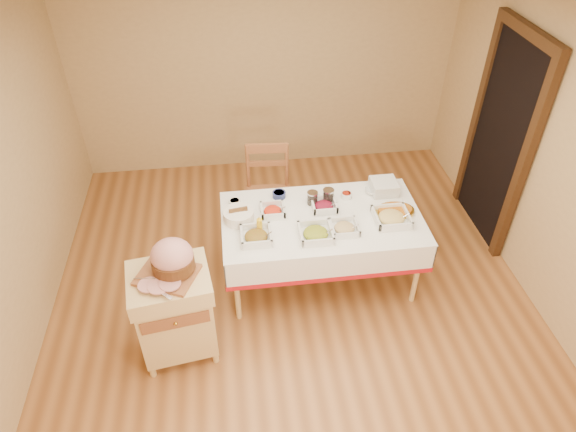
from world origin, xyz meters
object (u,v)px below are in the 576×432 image
at_px(dining_chair, 268,194).
at_px(preserve_jar_right, 328,196).
at_px(bread_basket, 239,216).
at_px(dining_table, 321,231).
at_px(butcher_cart, 174,310).
at_px(brass_platter, 395,211).
at_px(ham_on_board, 172,260).
at_px(mustard_bottle, 259,224).
at_px(plate_stack, 384,187).
at_px(preserve_jar_left, 312,199).

bearing_deg(dining_chair, preserve_jar_right, -43.77).
bearing_deg(dining_chair, bread_basket, -116.06).
xyz_separation_m(dining_table, butcher_cart, (-1.33, -0.70, -0.10)).
bearing_deg(butcher_cart, brass_platter, 18.85).
relative_size(bread_basket, brass_platter, 0.77).
bearing_deg(ham_on_board, mustard_bottle, 38.30).
height_order(butcher_cart, dining_chair, dining_chair).
xyz_separation_m(preserve_jar_right, bread_basket, (-0.85, -0.17, -0.01)).
bearing_deg(brass_platter, plate_stack, 92.57).
bearing_deg(preserve_jar_right, dining_chair, 136.23).
distance_m(dining_chair, ham_on_board, 1.71).
relative_size(ham_on_board, preserve_jar_right, 3.37).
bearing_deg(butcher_cart, preserve_jar_left, 35.81).
xyz_separation_m(dining_table, plate_stack, (0.66, 0.32, 0.22)).
distance_m(preserve_jar_left, plate_stack, 0.72).
xyz_separation_m(preserve_jar_right, mustard_bottle, (-0.68, -0.34, 0.01)).
distance_m(dining_chair, brass_platter, 1.35).
xyz_separation_m(butcher_cart, brass_platter, (2.00, 0.68, 0.28)).
bearing_deg(butcher_cart, bread_basket, 52.80).
height_order(mustard_bottle, bread_basket, mustard_bottle).
distance_m(ham_on_board, brass_platter, 2.07).
distance_m(bread_basket, brass_platter, 1.43).
bearing_deg(plate_stack, dining_table, -154.40).
bearing_deg(plate_stack, dining_chair, 159.14).
bearing_deg(preserve_jar_right, bread_basket, -168.74).
xyz_separation_m(butcher_cart, ham_on_board, (0.05, 0.04, 0.51)).
distance_m(butcher_cart, preserve_jar_left, 1.60).
bearing_deg(bread_basket, plate_stack, 10.31).
xyz_separation_m(ham_on_board, plate_stack, (1.94, 0.98, -0.19)).
bearing_deg(ham_on_board, preserve_jar_right, 32.95).
relative_size(preserve_jar_left, plate_stack, 0.53).
relative_size(dining_table, butcher_cart, 2.06).
xyz_separation_m(butcher_cart, plate_stack, (1.99, 1.02, 0.32)).
bearing_deg(mustard_bottle, dining_table, 10.76).
relative_size(butcher_cart, brass_platter, 2.43).
distance_m(dining_table, butcher_cart, 1.51).
relative_size(dining_chair, preserve_jar_left, 8.06).
bearing_deg(preserve_jar_left, preserve_jar_right, 4.17).
height_order(dining_chair, plate_stack, dining_chair).
xyz_separation_m(ham_on_board, mustard_bottle, (0.71, 0.56, -0.18)).
height_order(butcher_cart, preserve_jar_left, preserve_jar_left).
bearing_deg(plate_stack, preserve_jar_left, -172.14).
xyz_separation_m(butcher_cart, preserve_jar_left, (1.28, 0.92, 0.32)).
bearing_deg(bread_basket, ham_on_board, -126.24).
relative_size(butcher_cart, mustard_bottle, 5.70).
xyz_separation_m(ham_on_board, preserve_jar_right, (1.38, 0.90, -0.19)).
distance_m(preserve_jar_right, plate_stack, 0.57).
distance_m(mustard_bottle, plate_stack, 1.31).
distance_m(preserve_jar_left, bread_basket, 0.71).
xyz_separation_m(preserve_jar_right, plate_stack, (0.56, 0.09, -0.00)).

